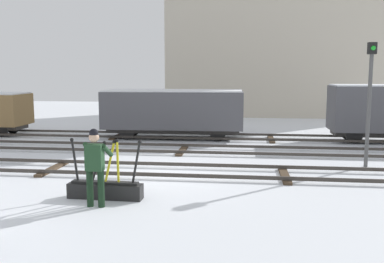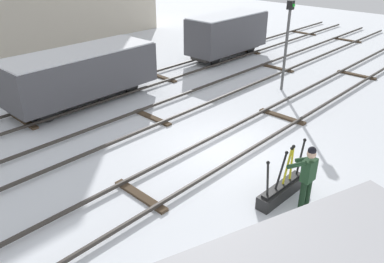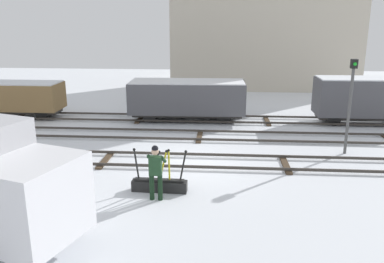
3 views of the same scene
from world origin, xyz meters
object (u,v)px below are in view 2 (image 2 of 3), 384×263
object	(u,v)px
freight_car_back_track	(81,73)
rail_worker	(307,174)
switch_lever_frame	(282,189)
signal_post	(287,37)
freight_car_far_end	(227,33)

from	to	relation	value
freight_car_back_track	rail_worker	bearing A→B (deg)	-91.91
switch_lever_frame	signal_post	size ratio (longest dim) A/B	0.47
rail_worker	signal_post	bearing A→B (deg)	36.80
signal_post	freight_car_far_end	xyz separation A→B (m)	(2.42, 5.19, -0.98)
signal_post	switch_lever_frame	bearing A→B (deg)	-148.40
switch_lever_frame	rail_worker	world-z (taller)	rail_worker
rail_worker	signal_post	xyz separation A→B (m)	(7.14, 5.01, 1.38)
freight_car_far_end	freight_car_back_track	bearing A→B (deg)	179.30
switch_lever_frame	freight_car_far_end	size ratio (longest dim) A/B	0.35
rail_worker	signal_post	distance (m)	8.83
rail_worker	freight_car_back_track	bearing A→B (deg)	91.28
signal_post	freight_car_far_end	distance (m)	5.81
signal_post	freight_car_far_end	size ratio (longest dim) A/B	0.75
rail_worker	freight_car_far_end	xyz separation A→B (m)	(9.56, 10.20, 0.41)
rail_worker	freight_car_back_track	distance (m)	10.20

